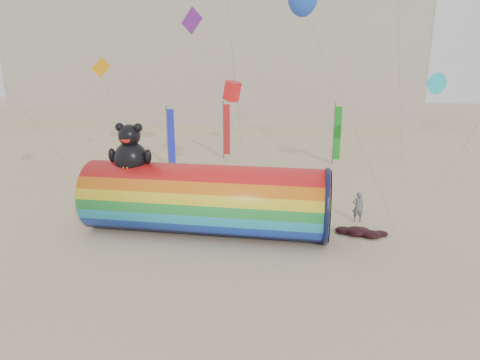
% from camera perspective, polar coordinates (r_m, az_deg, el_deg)
% --- Properties ---
extents(ground, '(160.00, 160.00, 0.00)m').
position_cam_1_polar(ground, '(22.14, -1.96, -6.96)').
color(ground, '#CCB58C').
rests_on(ground, ground).
extents(hotel_building, '(60.40, 15.40, 20.60)m').
position_cam_1_polar(hotel_building, '(67.99, -4.10, 16.91)').
color(hotel_building, '#B7AD99').
rests_on(hotel_building, ground).
extents(windsock_assembly, '(12.20, 3.72, 5.62)m').
position_cam_1_polar(windsock_assembly, '(21.53, -4.65, -2.37)').
color(windsock_assembly, red).
rests_on(windsock_assembly, ground).
extents(kite_handler, '(0.66, 0.49, 1.68)m').
position_cam_1_polar(kite_handler, '(24.17, 15.45, -3.46)').
color(kite_handler, slate).
rests_on(kite_handler, ground).
extents(fabric_bundle, '(2.62, 1.35, 0.41)m').
position_cam_1_polar(fabric_bundle, '(22.53, 15.75, -6.67)').
color(fabric_bundle, '#33090E').
rests_on(fabric_bundle, ground).
extents(festival_banners, '(13.86, 4.87, 5.20)m').
position_cam_1_polar(festival_banners, '(36.40, 0.70, 6.23)').
color(festival_banners, '#59595E').
rests_on(festival_banners, ground).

